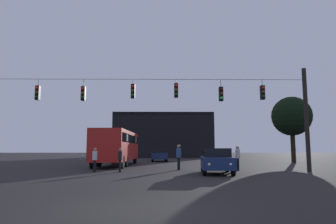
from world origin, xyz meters
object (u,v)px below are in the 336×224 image
(pedestrian_crossing_center, at_px, (238,157))
(car_far_left, at_px, (159,155))
(pedestrian_near_bus, at_px, (120,159))
(car_near_right, at_px, (216,160))
(pedestrian_crossing_right, at_px, (179,155))
(tree_left_silhouette, at_px, (292,116))
(city_bus, at_px, (118,145))
(pedestrian_crossing_left, at_px, (95,158))

(pedestrian_crossing_center, bearing_deg, car_far_left, 110.62)
(pedestrian_near_bus, bearing_deg, car_near_right, -10.12)
(car_far_left, distance_m, pedestrian_crossing_right, 14.46)
(pedestrian_crossing_right, height_order, tree_left_silhouette, tree_left_silhouette)
(pedestrian_crossing_right, height_order, pedestrian_near_bus, pedestrian_crossing_right)
(car_far_left, bearing_deg, city_bus, -112.48)
(city_bus, height_order, pedestrian_crossing_left, city_bus)
(city_bus, bearing_deg, pedestrian_crossing_right, -47.21)
(pedestrian_crossing_center, bearing_deg, tree_left_silhouette, 52.38)
(pedestrian_crossing_center, xyz_separation_m, pedestrian_crossing_right, (-4.03, 0.71, 0.07))
(pedestrian_crossing_center, relative_size, pedestrian_near_bus, 1.10)
(pedestrian_crossing_right, bearing_deg, car_far_left, 96.50)
(car_far_left, relative_size, pedestrian_crossing_right, 2.47)
(car_near_right, bearing_deg, pedestrian_crossing_center, 51.58)
(pedestrian_crossing_left, relative_size, pedestrian_near_bus, 1.02)
(tree_left_silhouette, bearing_deg, car_far_left, 165.53)
(car_far_left, distance_m, tree_left_silhouette, 15.46)
(pedestrian_crossing_right, bearing_deg, tree_left_silhouette, 39.79)
(city_bus, xyz_separation_m, pedestrian_crossing_center, (9.27, -6.36, -0.91))
(car_near_right, relative_size, pedestrian_crossing_left, 2.86)
(pedestrian_near_bus, relative_size, tree_left_silhouette, 0.21)
(car_near_right, distance_m, pedestrian_near_bus, 6.11)
(car_far_left, relative_size, pedestrian_crossing_center, 2.62)
(pedestrian_near_bus, bearing_deg, car_far_left, 82.27)
(pedestrian_crossing_center, relative_size, pedestrian_crossing_right, 0.94)
(car_far_left, bearing_deg, tree_left_silhouette, -14.47)
(tree_left_silhouette, bearing_deg, pedestrian_crossing_left, -145.52)
(pedestrian_crossing_left, distance_m, tree_left_silhouette, 22.56)
(car_far_left, height_order, pedestrian_crossing_right, pedestrian_crossing_right)
(pedestrian_crossing_center, bearing_deg, pedestrian_near_bus, -170.65)
(pedestrian_crossing_left, bearing_deg, pedestrian_crossing_right, 19.16)
(pedestrian_crossing_left, height_order, tree_left_silhouette, tree_left_silhouette)
(car_far_left, xyz_separation_m, pedestrian_crossing_center, (5.67, -15.07, 0.16))
(city_bus, bearing_deg, pedestrian_near_bus, -79.80)
(car_near_right, height_order, pedestrian_crossing_right, pedestrian_crossing_right)
(pedestrian_crossing_center, distance_m, pedestrian_near_bus, 8.00)
(city_bus, height_order, pedestrian_crossing_right, city_bus)
(pedestrian_near_bus, distance_m, tree_left_silhouette, 21.30)
(pedestrian_crossing_center, bearing_deg, pedestrian_crossing_right, 170.07)
(city_bus, distance_m, pedestrian_crossing_right, 7.76)
(car_near_right, xyz_separation_m, pedestrian_crossing_right, (-2.15, 3.08, 0.22))
(car_near_right, distance_m, pedestrian_crossing_center, 3.03)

